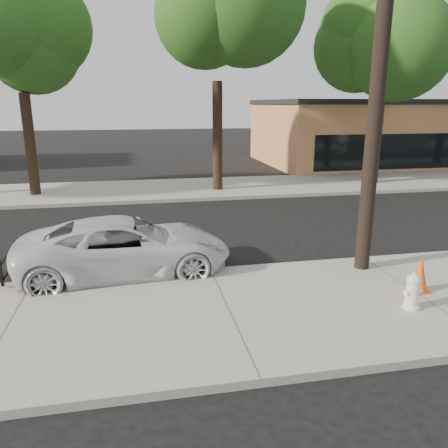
{
  "coord_description": "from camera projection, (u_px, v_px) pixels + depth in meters",
  "views": [
    {
      "loc": [
        -1.58,
        -11.73,
        3.97
      ],
      "look_at": [
        0.51,
        -1.23,
        1.0
      ],
      "focal_mm": 35.0,
      "sensor_mm": 36.0,
      "label": 1
    }
  ],
  "objects": [
    {
      "name": "ground",
      "position": [
        198.0,
        247.0,
        12.44
      ],
      "size": [
        120.0,
        120.0,
        0.0
      ],
      "primitive_type": "plane",
      "color": "black",
      "rests_on": "ground"
    },
    {
      "name": "near_sidewalk",
      "position": [
        229.0,
        314.0,
        8.36
      ],
      "size": [
        90.0,
        4.4,
        0.15
      ],
      "primitive_type": "cube",
      "color": "gray",
      "rests_on": "ground"
    },
    {
      "name": "far_sidewalk",
      "position": [
        173.0,
        189.0,
        20.46
      ],
      "size": [
        90.0,
        5.0,
        0.15
      ],
      "primitive_type": "cube",
      "color": "gray",
      "rests_on": "ground"
    },
    {
      "name": "curb_near",
      "position": [
        210.0,
        272.0,
        10.44
      ],
      "size": [
        90.0,
        0.12,
        0.16
      ],
      "primitive_type": "cube",
      "color": "#9E9B93",
      "rests_on": "ground"
    },
    {
      "name": "building_main",
      "position": [
        396.0,
        133.0,
        30.03
      ],
      "size": [
        18.0,
        10.0,
        4.0
      ],
      "primitive_type": "cube",
      "color": "#C47E51",
      "rests_on": "ground"
    },
    {
      "name": "utility_pole",
      "position": [
        379.0,
        68.0,
        9.31
      ],
      "size": [
        1.4,
        0.34,
        9.0
      ],
      "color": "black",
      "rests_on": "near_sidewalk"
    },
    {
      "name": "tree_b",
      "position": [
        23.0,
        46.0,
        17.33
      ],
      "size": [
        4.34,
        4.2,
        8.45
      ],
      "color": "black",
      "rests_on": "far_sidewalk"
    },
    {
      "name": "tree_c",
      "position": [
        223.0,
        30.0,
        18.23
      ],
      "size": [
        4.96,
        4.8,
        9.55
      ],
      "color": "black",
      "rests_on": "far_sidewalk"
    },
    {
      "name": "tree_d",
      "position": [
        391.0,
        50.0,
        20.17
      ],
      "size": [
        4.5,
        4.35,
        8.75
      ],
      "color": "black",
      "rests_on": "far_sidewalk"
    },
    {
      "name": "police_cruiser",
      "position": [
        126.0,
        247.0,
        10.33
      ],
      "size": [
        5.09,
        2.62,
        1.37
      ],
      "primitive_type": "imported",
      "rotation": [
        0.0,
        0.0,
        1.64
      ],
      "color": "silver",
      "rests_on": "ground"
    },
    {
      "name": "fire_hydrant",
      "position": [
        412.0,
        292.0,
        8.34
      ],
      "size": [
        0.37,
        0.33,
        0.69
      ],
      "rotation": [
        0.0,
        0.0,
        0.21
      ],
      "color": "white",
      "rests_on": "near_sidewalk"
    },
    {
      "name": "traffic_cone",
      "position": [
        420.0,
        275.0,
        9.1
      ],
      "size": [
        0.43,
        0.43,
        0.77
      ],
      "rotation": [
        0.0,
        0.0,
        0.1
      ],
      "color": "#E8510C",
      "rests_on": "near_sidewalk"
    }
  ]
}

